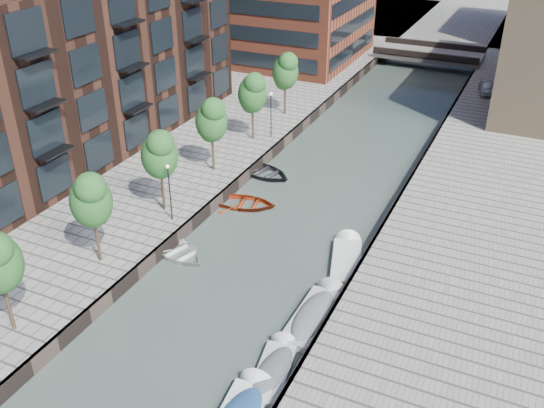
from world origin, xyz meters
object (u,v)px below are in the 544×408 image
Objects in this scene: tree_5 at (252,92)px; tree_6 at (285,70)px; tree_3 at (159,153)px; motorboat_2 at (347,257)px; tree_2 at (91,198)px; tree_4 at (211,119)px; motorboat_1 at (275,368)px; bridge at (429,54)px; sloop_3 at (178,255)px; sloop_4 at (263,175)px; sloop_2 at (245,206)px; car at (487,87)px; motorboat_4 at (316,313)px.

tree_6 is (0.00, 7.00, 0.00)m from tree_5.
tree_3 is 14.31m from motorboat_2.
tree_2 and tree_4 have the same top height.
motorboat_2 is at bearing 89.72° from motorboat_1.
motorboat_2 is at bearing -84.06° from bridge.
tree_5 reaches higher than motorboat_2.
tree_5 reaches higher than sloop_3.
sloop_4 is at bearing -98.21° from bridge.
tree_6 is 25.08m from sloop_3.
tree_2 reaches higher than sloop_3.
tree_4 is 7.26m from sloop_2.
sloop_3 is 1.25× the size of car.
motorboat_4 is 40.99m from car.
car is at bearing -34.01° from sloop_2.
sloop_3 is (-5.35, -50.31, -1.39)m from bridge.
sloop_2 is at bearing -66.80° from tree_5.
tree_3 reaches higher than bridge.
sloop_3 is at bearing -96.07° from bridge.
tree_5 is 11.81m from sloop_2.
motorboat_4 is at bearing -131.26° from sloop_4.
motorboat_4 reaches higher than motorboat_1.
sloop_2 is at bearing 46.04° from tree_3.
tree_6 is (0.00, 21.00, 0.00)m from tree_3.
car reaches higher than motorboat_1.
tree_2 is 1.16× the size of sloop_4.
sloop_3 is at bearing -157.41° from motorboat_2.
sloop_2 is at bearing 122.25° from motorboat_1.
motorboat_1 reaches higher than sloop_3.
tree_5 is at bearing 125.21° from motorboat_4.
motorboat_2 is (0.05, 11.01, -0.08)m from motorboat_1.
sloop_3 is at bearing -166.28° from sloop_4.
tree_6 reaches higher than motorboat_1.
tree_4 reaches higher than sloop_4.
tree_3 is 15.47m from motorboat_4.
tree_3 is 7.00m from sloop_3.
tree_2 is 1.09× the size of motorboat_2.
tree_6 is at bearing 113.06° from motorboat_1.
tree_5 is at bearing -104.44° from bridge.
tree_5 is (0.00, 7.00, 0.00)m from tree_4.
motorboat_2 is 6.22m from motorboat_4.
sloop_2 is at bearing -95.81° from bridge.
sloop_3 is at bearing 160.95° from sloop_2.
tree_2 is 7.19m from sloop_3.
sloop_4 is 1.39× the size of car.
tree_6 reaches higher than bridge.
motorboat_4 is (13.61, -19.29, -5.08)m from tree_5.
motorboat_2 reaches higher than sloop_4.
motorboat_4 is at bearing -62.63° from tree_6.
tree_6 is at bearing 90.00° from tree_3.
tree_3 is at bearing 90.00° from tree_2.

